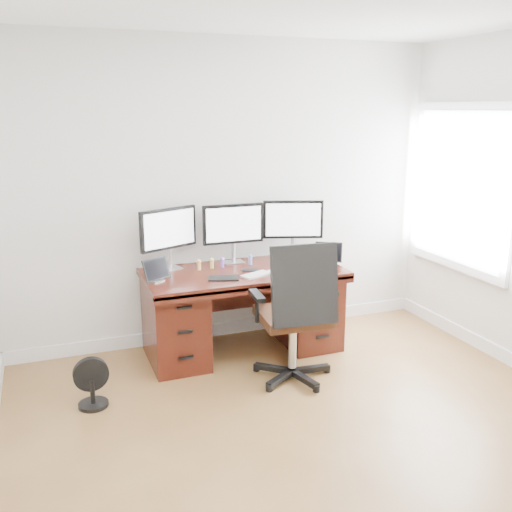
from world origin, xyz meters
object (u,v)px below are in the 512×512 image
object	(u,v)px
office_chair	(295,336)
monitor_center	(233,226)
keyboard	(256,275)
desk	(243,308)
floor_fan	(92,384)

from	to	relation	value
office_chair	monitor_center	distance (m)	1.18
monitor_center	keyboard	size ratio (longest dim) A/B	2.15
desk	floor_fan	bearing A→B (deg)	-157.83
floor_fan	monitor_center	bearing A→B (deg)	28.60
office_chair	keyboard	size ratio (longest dim) A/B	4.48
office_chair	keyboard	xyz separation A→B (m)	(-0.14, 0.48, 0.38)
office_chair	floor_fan	world-z (taller)	office_chair
office_chair	floor_fan	xyz separation A→B (m)	(-1.53, 0.14, -0.20)
desk	monitor_center	world-z (taller)	monitor_center
floor_fan	keyboard	size ratio (longest dim) A/B	1.45
desk	office_chair	distance (m)	0.72
desk	office_chair	xyz separation A→B (m)	(0.19, -0.69, -0.02)
desk	floor_fan	distance (m)	1.47
desk	office_chair	world-z (taller)	office_chair
monitor_center	keyboard	xyz separation A→B (m)	(0.04, -0.45, -0.33)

